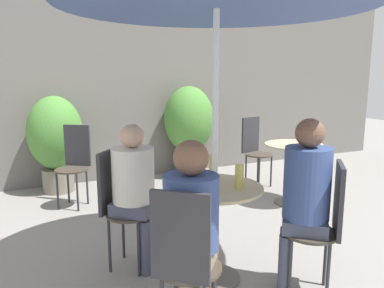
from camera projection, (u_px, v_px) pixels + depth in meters
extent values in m
plane|color=gray|center=(240.00, 283.00, 2.81)|extent=(20.00, 20.00, 0.00)
cube|color=slate|center=(124.00, 78.00, 5.48)|extent=(10.00, 0.06, 3.00)
cylinder|color=#514C47|center=(214.00, 277.00, 2.88)|extent=(0.41, 0.41, 0.01)
cylinder|color=#514C47|center=(214.00, 234.00, 2.82)|extent=(0.06, 0.06, 0.70)
cylinder|color=#CCB284|center=(215.00, 188.00, 2.75)|extent=(0.72, 0.72, 0.02)
cylinder|color=#514C47|center=(291.00, 202.00, 4.57)|extent=(0.41, 0.41, 0.01)
cylinder|color=#514C47|center=(292.00, 174.00, 4.51)|extent=(0.06, 0.06, 0.70)
cylinder|color=#CCB284|center=(294.00, 145.00, 4.44)|extent=(0.69, 0.69, 0.02)
cylinder|color=#42382D|center=(130.00, 214.00, 2.98)|extent=(0.38, 0.38, 0.02)
cylinder|color=#2D2D33|center=(123.00, 233.00, 3.17)|extent=(0.02, 0.02, 0.44)
cylinder|color=#2D2D33|center=(110.00, 246.00, 2.94)|extent=(0.02, 0.02, 0.44)
cylinder|color=#2D2D33|center=(150.00, 236.00, 3.11)|extent=(0.02, 0.02, 0.44)
cylinder|color=#2D2D33|center=(139.00, 249.00, 2.88)|extent=(0.02, 0.02, 0.44)
cube|color=#2D2D33|center=(109.00, 181.00, 2.98)|extent=(0.23, 0.27, 0.50)
cylinder|color=#42382D|center=(189.00, 267.00, 2.15)|extent=(0.38, 0.38, 0.02)
cube|color=#2D2D33|center=(180.00, 238.00, 1.94)|extent=(0.27, 0.23, 0.50)
cylinder|color=#42382D|center=(310.00, 233.00, 2.62)|extent=(0.38, 0.38, 0.02)
cylinder|color=#2D2D33|center=(328.00, 274.00, 2.52)|extent=(0.02, 0.02, 0.44)
cylinder|color=#2D2D33|center=(325.00, 257.00, 2.75)|extent=(0.02, 0.02, 0.44)
cylinder|color=#2D2D33|center=(290.00, 269.00, 2.58)|extent=(0.02, 0.02, 0.44)
cylinder|color=#2D2D33|center=(291.00, 253.00, 2.82)|extent=(0.02, 0.02, 0.44)
cube|color=#2D2D33|center=(339.00, 200.00, 2.53)|extent=(0.23, 0.27, 0.50)
cylinder|color=#42382D|center=(259.00, 155.00, 5.19)|extent=(0.38, 0.38, 0.02)
cylinder|color=#2D2D33|center=(258.00, 168.00, 5.41)|extent=(0.02, 0.02, 0.44)
cylinder|color=#2D2D33|center=(246.00, 170.00, 5.26)|extent=(0.02, 0.02, 0.44)
cylinder|color=#2D2D33|center=(271.00, 171.00, 5.22)|extent=(0.02, 0.02, 0.44)
cylinder|color=#2D2D33|center=(259.00, 174.00, 5.07)|extent=(0.02, 0.02, 0.44)
cube|color=#2D2D33|center=(250.00, 135.00, 5.28)|extent=(0.32, 0.10, 0.50)
cylinder|color=#42382D|center=(72.00, 170.00, 4.36)|extent=(0.38, 0.38, 0.02)
cylinder|color=#2D2D33|center=(87.00, 186.00, 4.50)|extent=(0.02, 0.02, 0.44)
cylinder|color=#2D2D33|center=(68.00, 185.00, 4.55)|extent=(0.02, 0.02, 0.44)
cylinder|color=#2D2D33|center=(77.00, 193.00, 4.27)|extent=(0.02, 0.02, 0.44)
cylinder|color=#2D2D33|center=(58.00, 191.00, 4.31)|extent=(0.02, 0.02, 0.44)
cube|color=#2D2D33|center=(77.00, 145.00, 4.48)|extent=(0.28, 0.21, 0.50)
cylinder|color=#42475B|center=(146.00, 247.00, 2.91)|extent=(0.10, 0.10, 0.44)
cylinder|color=#42475B|center=(153.00, 239.00, 3.05)|extent=(0.10, 0.10, 0.44)
cube|color=#42475B|center=(134.00, 207.00, 2.96)|extent=(0.42, 0.42, 0.10)
cylinder|color=beige|center=(133.00, 175.00, 2.91)|extent=(0.33, 0.33, 0.43)
sphere|color=tan|center=(132.00, 136.00, 2.86)|extent=(0.18, 0.18, 0.18)
cylinder|color=gray|center=(185.00, 287.00, 2.36)|extent=(0.10, 0.10, 0.44)
cube|color=gray|center=(191.00, 255.00, 2.18)|extent=(0.40, 0.41, 0.10)
cylinder|color=#384C84|center=(191.00, 212.00, 2.13)|extent=(0.32, 0.32, 0.43)
sphere|color=brown|center=(191.00, 158.00, 2.07)|extent=(0.20, 0.20, 0.20)
cylinder|color=#42475B|center=(285.00, 256.00, 2.78)|extent=(0.10, 0.10, 0.44)
cylinder|color=#42475B|center=(285.00, 265.00, 2.64)|extent=(0.10, 0.10, 0.44)
cube|color=#42475B|center=(305.00, 224.00, 2.62)|extent=(0.41, 0.40, 0.10)
cylinder|color=#384C84|center=(307.00, 183.00, 2.57)|extent=(0.32, 0.32, 0.50)
sphere|color=brown|center=(310.00, 133.00, 2.51)|extent=(0.20, 0.20, 0.20)
cylinder|color=silver|center=(190.00, 176.00, 2.72)|extent=(0.07, 0.07, 0.16)
cylinder|color=#B28433|center=(206.00, 183.00, 2.57)|extent=(0.07, 0.07, 0.15)
cylinder|color=#DBC65B|center=(239.00, 177.00, 2.69)|extent=(0.06, 0.06, 0.17)
cylinder|color=#DBC65B|center=(213.00, 167.00, 2.91)|extent=(0.06, 0.06, 0.20)
cylinder|color=slate|center=(58.00, 180.00, 5.01)|extent=(0.40, 0.40, 0.31)
ellipsoid|color=#4C8938|center=(55.00, 133.00, 4.90)|extent=(0.71, 0.71, 0.97)
cylinder|color=brown|center=(189.00, 163.00, 5.81)|extent=(0.38, 0.38, 0.38)
ellipsoid|color=#4C8938|center=(189.00, 119.00, 5.68)|extent=(0.75, 0.75, 1.00)
cylinder|color=silver|center=(215.00, 133.00, 2.68)|extent=(0.04, 0.04, 2.27)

